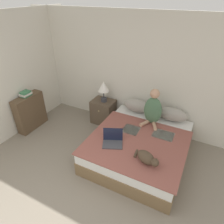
{
  "coord_description": "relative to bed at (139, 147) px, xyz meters",
  "views": [
    {
      "loc": [
        1.44,
        -0.74,
        2.84
      ],
      "look_at": [
        -0.04,
        2.16,
        0.85
      ],
      "focal_mm": 32.0,
      "sensor_mm": 36.0,
      "label": 1
    }
  ],
  "objects": [
    {
      "name": "bookshelf",
      "position": [
        -2.63,
        -0.21,
        0.17
      ],
      "size": [
        0.24,
        0.73,
        0.83
      ],
      "color": "brown",
      "rests_on": "ground_plane"
    },
    {
      "name": "cat_tabby",
      "position": [
        0.32,
        -0.59,
        0.35
      ],
      "size": [
        0.45,
        0.33,
        0.2
      ],
      "rotation": [
        0.0,
        0.0,
        -0.42
      ],
      "color": "#473828",
      "rests_on": "bed"
    },
    {
      "name": "person_sitting",
      "position": [
        0.04,
        0.53,
        0.58
      ],
      "size": [
        0.37,
        0.35,
        0.76
      ],
      "color": "#476B4C",
      "rests_on": "bed"
    },
    {
      "name": "wall_back",
      "position": [
        -0.57,
        1.04,
        1.03
      ],
      "size": [
        5.41,
        0.05,
        2.55
      ],
      "color": "beige",
      "rests_on": "ground_plane"
    },
    {
      "name": "laptop_open",
      "position": [
        -0.38,
        -0.41,
        0.3
      ],
      "size": [
        0.44,
        0.4,
        0.25
      ],
      "rotation": [
        0.0,
        0.0,
        0.42
      ],
      "color": "#424247",
      "rests_on": "bed"
    },
    {
      "name": "bed",
      "position": [
        0.0,
        0.0,
        0.0
      ],
      "size": [
        1.74,
        1.95,
        0.5
      ],
      "color": "brown",
      "rests_on": "ground_plane"
    },
    {
      "name": "nightstand",
      "position": [
        -1.22,
        0.76,
        0.05
      ],
      "size": [
        0.53,
        0.44,
        0.59
      ],
      "color": "brown",
      "rests_on": "ground_plane"
    },
    {
      "name": "pillow_near",
      "position": [
        -0.38,
        0.82,
        0.4
      ],
      "size": [
        0.64,
        0.27,
        0.29
      ],
      "color": "gray",
      "rests_on": "bed"
    },
    {
      "name": "table_lamp",
      "position": [
        -1.2,
        0.75,
        0.69
      ],
      "size": [
        0.25,
        0.25,
        0.5
      ],
      "color": "#38383D",
      "rests_on": "nightstand"
    },
    {
      "name": "book_stack_top",
      "position": [
        -2.64,
        -0.2,
        0.64
      ],
      "size": [
        0.18,
        0.24,
        0.12
      ],
      "color": "#3D7A51",
      "rests_on": "bookshelf"
    },
    {
      "name": "pillow_far",
      "position": [
        0.38,
        0.82,
        0.4
      ],
      "size": [
        0.64,
        0.27,
        0.29
      ],
      "color": "gray",
      "rests_on": "bed"
    },
    {
      "name": "wall_side",
      "position": [
        -2.8,
        -0.55,
        1.03
      ],
      "size": [
        0.05,
        4.14,
        2.55
      ],
      "color": "beige",
      "rests_on": "ground_plane"
    }
  ]
}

